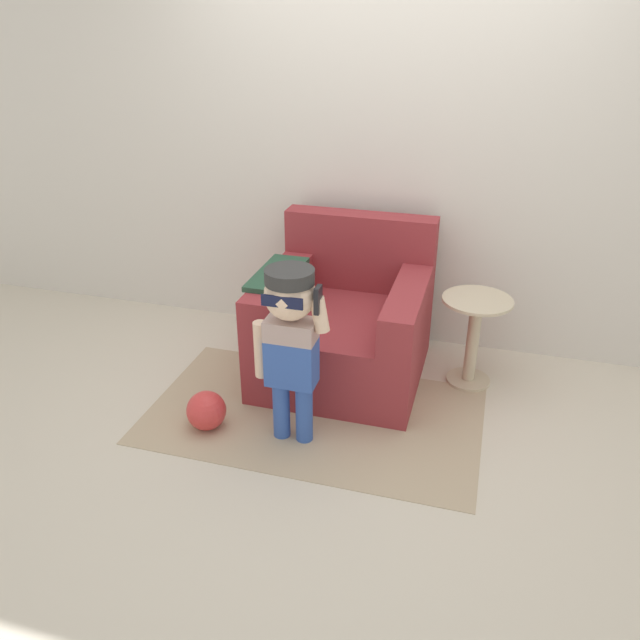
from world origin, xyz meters
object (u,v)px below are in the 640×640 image
at_px(armchair, 345,325).
at_px(toy_ball, 206,411).
at_px(side_table, 474,333).
at_px(person_child, 290,330).

bearing_deg(armchair, toy_ball, -125.96).
bearing_deg(side_table, person_child, -136.00).
xyz_separation_m(side_table, toy_ball, (-1.32, -0.86, -0.22)).
bearing_deg(side_table, armchair, -173.74).
bearing_deg(armchair, person_child, -97.31).
relative_size(person_child, toy_ball, 4.48).
bearing_deg(toy_ball, side_table, 33.16).
height_order(armchair, person_child, person_child).
height_order(armchair, toy_ball, armchair).
distance_m(armchair, toy_ball, 0.99).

